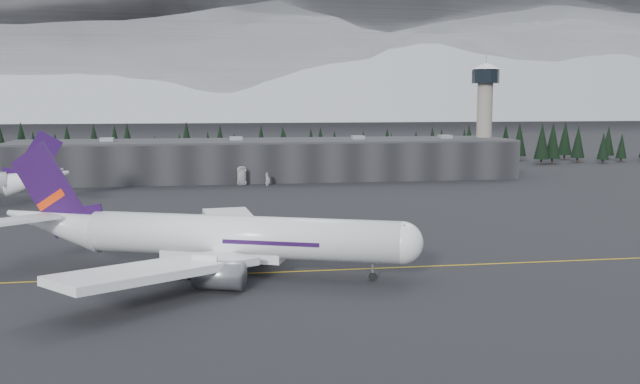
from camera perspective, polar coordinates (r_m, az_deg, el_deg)
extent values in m
plane|color=black|center=(109.76, 1.71, -5.99)|extent=(1400.00, 1400.00, 0.00)
cube|color=gold|center=(107.85, 1.91, -6.23)|extent=(400.00, 0.40, 0.02)
cube|color=black|center=(231.52, -4.24, 2.55)|extent=(160.00, 30.00, 12.00)
cube|color=#333335|center=(231.08, -4.25, 4.11)|extent=(160.00, 30.00, 0.60)
cylinder|color=gray|center=(251.83, 13.00, 5.05)|extent=(5.20, 5.20, 32.00)
cylinder|color=black|center=(251.78, 13.11, 8.97)|extent=(9.20, 9.20, 4.50)
cone|color=silver|center=(251.91, 13.14, 9.76)|extent=(10.00, 10.00, 2.00)
cube|color=black|center=(268.18, -4.95, 3.52)|extent=(360.00, 20.00, 15.00)
cylinder|color=white|center=(104.87, -6.23, -3.56)|extent=(45.57, 22.33, 6.06)
sphere|color=white|center=(100.30, 6.55, -4.06)|extent=(6.06, 6.06, 6.06)
cone|color=white|center=(117.51, -20.46, -2.35)|extent=(18.02, 11.75, 8.78)
cube|color=white|center=(121.66, -6.68, -2.82)|extent=(11.47, 29.09, 2.59)
cylinder|color=gray|center=(114.99, -4.66, -4.26)|extent=(7.51, 5.94, 3.84)
cube|color=white|center=(93.08, -12.77, -6.12)|extent=(26.68, 24.67, 2.59)
cylinder|color=gray|center=(96.24, -8.05, -6.61)|extent=(7.51, 5.94, 3.84)
cube|color=#270D41|center=(117.06, -20.78, 0.15)|extent=(12.13, 5.06, 15.05)
cube|color=red|center=(117.14, -20.67, -0.59)|extent=(4.80, 2.30, 3.71)
cube|color=white|center=(123.44, -19.80, -1.21)|extent=(6.23, 11.69, 0.51)
cube|color=white|center=(113.41, -22.98, -2.08)|extent=(11.50, 10.53, 0.51)
cylinder|color=black|center=(101.60, 4.23, -6.22)|extent=(0.51, 0.51, 3.03)
cylinder|color=black|center=(112.19, -8.94, -4.99)|extent=(0.51, 0.51, 3.03)
cylinder|color=black|center=(103.94, -10.70, -6.02)|extent=(0.51, 0.51, 3.03)
cone|color=white|center=(188.54, -21.73, 0.99)|extent=(16.96, 8.85, 8.35)
cube|color=#280F46|center=(188.09, -21.66, 2.48)|extent=(12.02, 2.88, 14.31)
cube|color=#C3420B|center=(188.21, -21.69, 2.05)|extent=(4.70, 1.46, 3.52)
cube|color=white|center=(182.64, -21.17, 1.26)|extent=(10.23, 10.78, 0.48)
cube|color=white|center=(194.12, -21.16, 1.59)|extent=(7.46, 11.39, 0.48)
imported|color=silver|center=(214.33, -6.29, 0.74)|extent=(3.57, 6.10, 1.60)
imported|color=silver|center=(212.59, -4.20, 0.68)|extent=(4.14, 1.97, 1.37)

